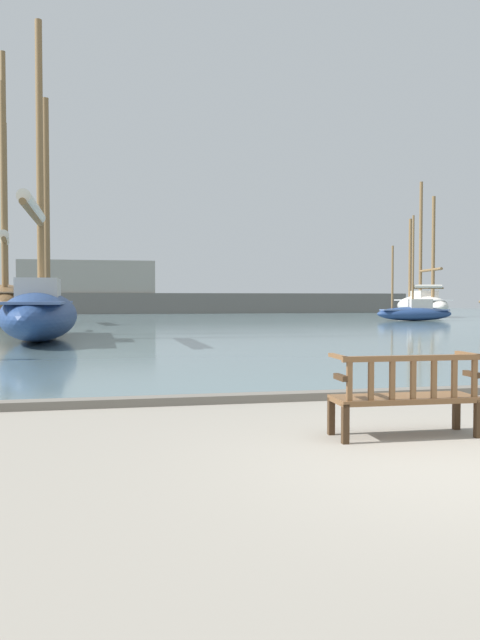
# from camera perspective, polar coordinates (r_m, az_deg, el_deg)

# --- Properties ---
(ground_plane) EXTENTS (160.00, 160.00, 0.00)m
(ground_plane) POSITION_cam_1_polar(r_m,az_deg,el_deg) (6.17, 19.46, -12.48)
(ground_plane) COLOR gray
(harbor_water) EXTENTS (100.00, 80.00, 0.08)m
(harbor_water) POSITION_cam_1_polar(r_m,az_deg,el_deg) (49.22, -8.13, 0.20)
(harbor_water) COLOR slate
(harbor_water) RESTS_ON ground
(quay_edge_kerb) EXTENTS (40.00, 0.30, 0.12)m
(quay_edge_kerb) POSITION_cam_1_polar(r_m,az_deg,el_deg) (9.59, 7.37, -6.85)
(quay_edge_kerb) COLOR slate
(quay_edge_kerb) RESTS_ON ground
(park_bench) EXTENTS (1.61, 0.55, 0.92)m
(park_bench) POSITION_cam_1_polar(r_m,az_deg,el_deg) (7.15, 14.88, -6.61)
(park_bench) COLOR #3D2A19
(park_bench) RESTS_ON ground
(sailboat_far_port) EXTENTS (4.03, 9.77, 10.93)m
(sailboat_far_port) POSITION_cam_1_polar(r_m,az_deg,el_deg) (52.67, 16.25, 1.49)
(sailboat_far_port) COLOR silver
(sailboat_far_port) RESTS_ON harbor_water
(sailboat_mid_port) EXTENTS (4.71, 11.96, 15.91)m
(sailboat_mid_port) POSITION_cam_1_polar(r_m,az_deg,el_deg) (39.10, -20.64, 1.87)
(sailboat_mid_port) COLOR brown
(sailboat_mid_port) RESTS_ON harbor_water
(sailboat_far_starboard) EXTENTS (5.14, 1.96, 6.90)m
(sailboat_far_starboard) POSITION_cam_1_polar(r_m,az_deg,el_deg) (42.51, 15.70, 0.78)
(sailboat_far_starboard) COLOR navy
(sailboat_far_starboard) RESTS_ON harbor_water
(sailboat_outer_port) EXTENTS (2.62, 12.04, 11.18)m
(sailboat_outer_port) POSITION_cam_1_polar(r_m,az_deg,el_deg) (22.86, -17.76, 0.96)
(sailboat_outer_port) COLOR navy
(sailboat_outer_port) RESTS_ON harbor_water
(far_breakwater) EXTENTS (54.76, 2.40, 5.42)m
(far_breakwater) POSITION_cam_1_polar(r_m,az_deg,el_deg) (61.87, -10.18, 2.04)
(far_breakwater) COLOR #66605B
(far_breakwater) RESTS_ON ground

